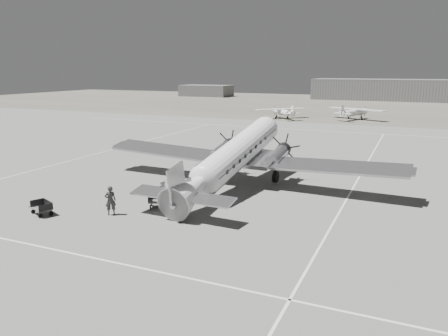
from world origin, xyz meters
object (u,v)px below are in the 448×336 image
(shed_secondary, at_px, (206,91))
(baggage_cart_near, at_px, (160,201))
(ground_crew, at_px, (110,200))
(ramp_agent, at_px, (164,193))
(light_plane_right, at_px, (355,113))
(light_plane_left, at_px, (282,113))
(baggage_cart_far, at_px, (42,208))
(hangar_main, at_px, (380,90))
(passenger, at_px, (181,187))
(dc3_airliner, at_px, (234,158))

(shed_secondary, xyz_separation_m, baggage_cart_near, (54.82, -120.05, -1.52))
(ground_crew, relative_size, ramp_agent, 1.07)
(light_plane_right, distance_m, ramp_agent, 63.24)
(baggage_cart_near, bearing_deg, light_plane_left, 71.24)
(baggage_cart_far, bearing_deg, hangar_main, 107.91)
(hangar_main, height_order, ramp_agent, hangar_main)
(baggage_cart_far, xyz_separation_m, passenger, (6.72, 7.69, 0.29))
(ground_crew, bearing_deg, baggage_cart_near, -169.25)
(baggage_cart_far, relative_size, passenger, 1.09)
(shed_secondary, distance_m, light_plane_left, 76.40)
(light_plane_right, distance_m, ground_crew, 66.77)
(hangar_main, relative_size, baggage_cart_far, 25.23)
(baggage_cart_far, xyz_separation_m, ground_crew, (4.39, 1.91, 0.56))
(light_plane_right, bearing_deg, baggage_cart_far, -76.63)
(shed_secondary, xyz_separation_m, ramp_agent, (54.84, -119.51, -1.04))
(light_plane_left, xyz_separation_m, baggage_cart_far, (1.63, -64.22, -0.66))
(baggage_cart_far, distance_m, passenger, 10.21)
(shed_secondary, relative_size, dc3_airliner, 0.65)
(dc3_airliner, distance_m, baggage_cart_near, 7.75)
(light_plane_right, height_order, passenger, light_plane_right)
(hangar_main, height_order, baggage_cart_near, hangar_main)
(baggage_cart_near, bearing_deg, hangar_main, 61.01)
(dc3_airliner, bearing_deg, hangar_main, 91.52)
(light_plane_right, bearing_deg, shed_secondary, 160.12)
(hangar_main, height_order, dc3_airliner, hangar_main)
(shed_secondary, height_order, dc3_airliner, dc3_airliner)
(baggage_cart_far, relative_size, ground_crew, 0.81)
(hangar_main, xyz_separation_m, ramp_agent, (-5.16, -124.51, -2.34))
(light_plane_left, height_order, light_plane_right, light_plane_right)
(hangar_main, xyz_separation_m, light_plane_right, (0.19, -61.50, -2.07))
(dc3_airliner, height_order, passenger, dc3_airliner)
(hangar_main, distance_m, shed_secondary, 60.22)
(ramp_agent, bearing_deg, light_plane_left, 12.23)
(ramp_agent, distance_m, passenger, 2.46)
(light_plane_left, bearing_deg, shed_secondary, 83.87)
(dc3_airliner, bearing_deg, shed_secondary, 119.63)
(baggage_cart_near, bearing_deg, light_plane_right, 58.55)
(shed_secondary, bearing_deg, baggage_cart_far, -68.86)
(dc3_airliner, height_order, ramp_agent, dc3_airliner)
(hangar_main, height_order, light_plane_left, hangar_main)
(light_plane_left, height_order, baggage_cart_far, light_plane_left)
(shed_secondary, distance_m, light_plane_right, 82.56)
(ground_crew, distance_m, passenger, 6.24)
(baggage_cart_near, distance_m, baggage_cart_far, 8.09)
(shed_secondary, distance_m, ground_crew, 133.65)
(dc3_airliner, bearing_deg, baggage_cart_far, -127.14)
(baggage_cart_far, xyz_separation_m, ramp_agent, (6.61, 5.24, 0.49))
(ground_crew, height_order, ramp_agent, ground_crew)
(baggage_cart_far, bearing_deg, passenger, 71.96)
(hangar_main, bearing_deg, ramp_agent, -92.37)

